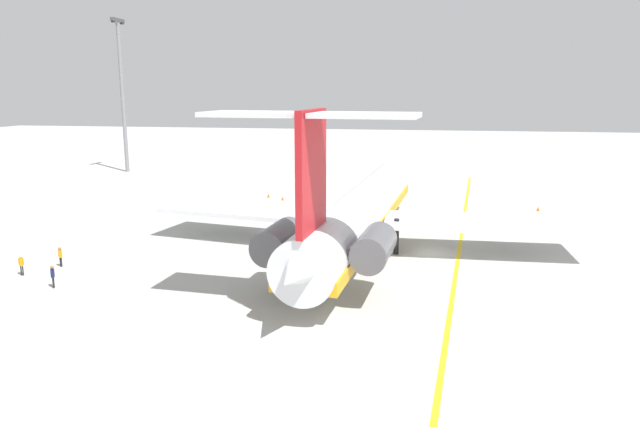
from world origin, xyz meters
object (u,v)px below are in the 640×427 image
Objects in this scene: ground_crew_near_tail at (21,262)px; ground_crew_portside at (60,254)px; light_mast at (122,90)px; main_jetliner at (359,212)px; safety_cone_tail at (538,209)px; safety_cone_wingtip at (283,198)px; safety_cone_nose at (268,195)px; ground_crew_near_nose at (53,274)px.

ground_crew_portside is at bearing -41.15° from ground_crew_near_tail.
ground_crew_portside is 63.04m from light_mast.
light_mast reaches higher than ground_crew_near_tail.
main_jetliner is 30.35m from safety_cone_tail.
main_jetliner is at bearing -75.44° from ground_crew_near_tail.
safety_cone_tail is (-1.36, -33.13, 0.00)m from safety_cone_wingtip.
safety_cone_nose and safety_cone_tail have the same top height.
ground_crew_near_tail reaches higher than safety_cone_wingtip.
main_jetliner is 26.25× the size of ground_crew_near_nose.
ground_crew_near_nose is 0.07× the size of light_mast.
safety_cone_nose is 1.00× the size of safety_cone_tail.
safety_cone_tail is at bearing -95.00° from safety_cone_nose.
ground_crew_portside is at bearing 161.77° from safety_cone_wingtip.
main_jetliner is 27.03× the size of ground_crew_portside.
main_jetliner reaches higher than safety_cone_tail.
safety_cone_wingtip is (33.58, -11.06, -0.82)m from ground_crew_portside.
ground_crew_near_tail is at bearing 119.33° from main_jetliner.
ground_crew_near_tail is at bearing 165.44° from ground_crew_portside.
main_jetliner is 26.29m from ground_crew_portside.
main_jetliner is 26.88× the size of ground_crew_near_tail.
ground_crew_portside is 36.37m from safety_cone_nose.
safety_cone_wingtip is at bearing 33.04° from main_jetliner.
ground_crew_near_nose is 1.02× the size of ground_crew_near_tail.
safety_cone_nose is at bearing 35.54° from main_jetliner.
ground_crew_near_nose is at bearing -128.36° from ground_crew_near_tail.
ground_crew_near_nose is at bearing 132.01° from safety_cone_tail.
safety_cone_nose is at bearing -25.68° from ground_crew_near_tail.
ground_crew_near_tail is at bearing -159.20° from light_mast.
ground_crew_portside is 3.14× the size of safety_cone_wingtip.
ground_crew_portside is (-9.48, 24.38, -2.61)m from main_jetliner.
main_jetliner is at bearing -151.06° from safety_cone_wingtip.
ground_crew_near_tail is 64.96m from light_mast.
ground_crew_portside is at bearing -80.79° from ground_crew_near_nose.
light_mast is at bearing -85.76° from ground_crew_near_nose.
ground_crew_portside is 0.06× the size of light_mast.
main_jetliner is at bearing -165.38° from ground_crew_near_nose.
ground_crew_near_tail is 38.52m from safety_cone_wingtip.
light_mast is at bearing 39.06° from ground_crew_portside.
main_jetliner is 27.74m from safety_cone_wingtip.
safety_cone_tail is 0.02× the size of light_mast.
ground_crew_portside is 3.14× the size of safety_cone_tail.
ground_crew_near_nose reaches higher than ground_crew_portside.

